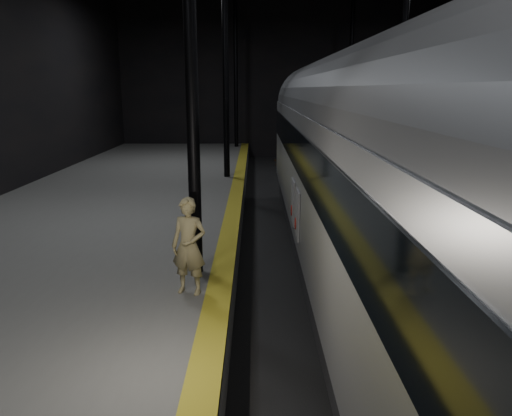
{
  "coord_description": "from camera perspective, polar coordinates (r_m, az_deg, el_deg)",
  "views": [
    {
      "loc": [
        -2.54,
        -14.22,
        4.86
      ],
      "look_at": [
        -2.52,
        -2.28,
        2.0
      ],
      "focal_mm": 35.0,
      "sensor_mm": 36.0,
      "label": 1
    }
  ],
  "objects": [
    {
      "name": "woman",
      "position": [
        9.59,
        -7.68,
        -4.36
      ],
      "size": [
        0.78,
        0.62,
        1.89
      ],
      "primitive_type": "imported",
      "rotation": [
        0.0,
        0.0,
        -0.27
      ],
      "color": "#95885B",
      "rests_on": "platform_left"
    },
    {
      "name": "platform_left",
      "position": [
        15.67,
        -18.6,
        -3.4
      ],
      "size": [
        9.0,
        43.8,
        1.0
      ],
      "primitive_type": "cube",
      "color": "#585855",
      "rests_on": "ground"
    },
    {
      "name": "ground",
      "position": [
        15.24,
        9.52,
        -5.32
      ],
      "size": [
        44.0,
        44.0,
        0.0
      ],
      "primitive_type": "plane",
      "color": "black",
      "rests_on": "ground"
    },
    {
      "name": "track",
      "position": [
        15.22,
        9.53,
        -5.07
      ],
      "size": [
        2.4,
        43.0,
        0.24
      ],
      "color": "#3F3328",
      "rests_on": "ground"
    },
    {
      "name": "tactile_strip",
      "position": [
        14.75,
        -2.88,
        -1.7
      ],
      "size": [
        0.5,
        43.8,
        0.01
      ],
      "primitive_type": "cube",
      "color": "#9B921C",
      "rests_on": "platform_left"
    },
    {
      "name": "train",
      "position": [
        12.43,
        11.72,
        5.42
      ],
      "size": [
        3.19,
        21.3,
        5.69
      ],
      "color": "#A2A4AA",
      "rests_on": "ground"
    }
  ]
}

